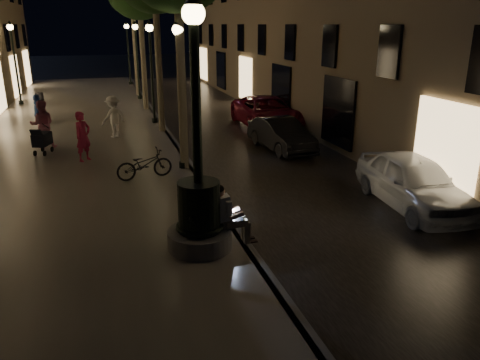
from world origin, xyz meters
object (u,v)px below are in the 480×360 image
object	(u,v)px
lamp_curb_c	(137,50)
pedestrian_dark	(41,108)
pedestrian_white	(113,117)
lamp_curb_a	(180,76)
bicycle	(144,164)
lamp_curb_b	(151,59)
car_front	(413,182)
car_third	(267,112)
pedestrian_red	(83,136)
lamp_left_c	(14,52)
fountain_lamppost	(199,204)
lamp_curb_d	(128,45)
pedestrian_pink	(42,124)
seated_man_laptop	(227,213)
car_second	(281,134)
pedestrian_blue	(38,114)
stroller	(42,139)

from	to	relation	value
lamp_curb_c	pedestrian_dark	xyz separation A→B (m)	(-5.23, -7.01, -2.25)
pedestrian_white	pedestrian_dark	distance (m)	4.87
lamp_curb_a	bicycle	bearing A→B (deg)	-149.20
lamp_curb_b	car_front	distance (m)	14.20
lamp_curb_a	lamp_curb_b	size ratio (longest dim) A/B	1.00
car_third	pedestrian_red	distance (m)	9.57
lamp_left_c	pedestrian_white	distance (m)	12.00
lamp_curb_a	pedestrian_white	world-z (taller)	lamp_curb_a
fountain_lamppost	lamp_curb_d	world-z (taller)	fountain_lamppost
fountain_lamppost	bicycle	bearing A→B (deg)	97.21
pedestrian_pink	pedestrian_dark	distance (m)	4.81
seated_man_laptop	lamp_left_c	xyz separation A→B (m)	(-7.01, 22.00, 2.31)
lamp_left_c	car_second	xyz separation A→B (m)	(11.40, -14.04, -2.60)
car_second	bicycle	world-z (taller)	car_second
pedestrian_red	bicycle	bearing A→B (deg)	-98.96
car_second	lamp_left_c	bearing A→B (deg)	123.73
lamp_curb_b	bicycle	xyz separation A→B (m)	(-1.36, -8.81, -2.57)
car_front	pedestrian_white	xyz separation A→B (m)	(-7.51, 10.19, 0.35)
fountain_lamppost	car_front	xyz separation A→B (m)	(6.20, 1.16, -0.48)
fountain_lamppost	lamp_curb_a	world-z (taller)	fountain_lamppost
pedestrian_pink	bicycle	distance (m)	6.06
pedestrian_pink	seated_man_laptop	bearing A→B (deg)	111.40
lamp_curb_a	pedestrian_pink	distance (m)	6.67
lamp_curb_d	pedestrian_pink	world-z (taller)	lamp_curb_d
lamp_curb_b	pedestrian_blue	world-z (taller)	lamp_curb_b
car_second	pedestrian_pink	distance (m)	9.31
fountain_lamppost	stroller	world-z (taller)	fountain_lamppost
lamp_curb_b	lamp_left_c	bearing A→B (deg)	131.59
seated_man_laptop	car_second	xyz separation A→B (m)	(4.39, 7.96, -0.30)
car_front	pedestrian_pink	distance (m)	13.66
car_second	car_third	world-z (taller)	car_third
car_third	pedestrian_red	size ratio (longest dim) A/B	3.02
lamp_curb_d	car_front	distance (m)	29.47
car_front	pedestrian_blue	xyz separation A→B (m)	(-10.64, 11.79, 0.34)
stroller	pedestrian_red	bearing A→B (deg)	-22.33
stroller	bicycle	xyz separation A→B (m)	(3.34, -4.04, -0.10)
pedestrian_dark	car_third	bearing A→B (deg)	-94.82
lamp_curb_c	bicycle	xyz separation A→B (m)	(-1.36, -16.81, -2.57)
car_front	pedestrian_red	size ratio (longest dim) A/B	2.44
car_second	pedestrian_white	bearing A→B (deg)	146.45
car_third	bicycle	xyz separation A→B (m)	(-6.62, -7.13, -0.07)
pedestrian_dark	lamp_curb_a	bearing A→B (deg)	-140.33
car_third	pedestrian_blue	size ratio (longest dim) A/B	3.05
lamp_left_c	pedestrian_pink	size ratio (longest dim) A/B	2.59
lamp_curb_a	pedestrian_blue	distance (m)	8.91
stroller	car_third	distance (m)	10.43
pedestrian_blue	car_front	bearing A→B (deg)	22.18
seated_man_laptop	pedestrian_dark	xyz separation A→B (m)	(-5.14, 14.99, 0.06)
fountain_lamppost	pedestrian_white	size ratio (longest dim) A/B	2.96
pedestrian_dark	car_second	bearing A→B (deg)	-116.96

